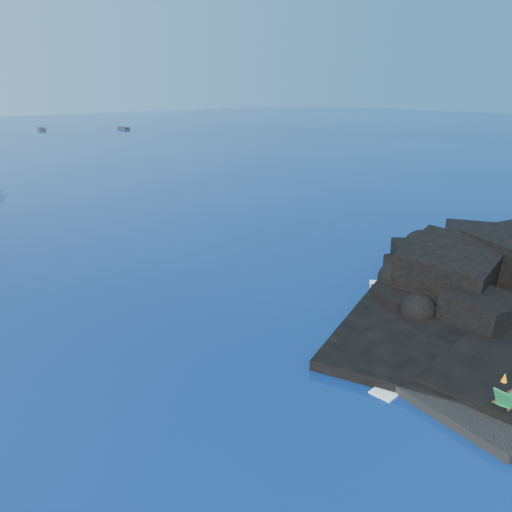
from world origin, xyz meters
The scene contains 8 objects.
ground centered at (0.00, 0.00, 0.00)m, with size 400.00×400.00×0.00m, color #031339.
beach centered at (4.50, 0.50, 0.00)m, with size 8.50×6.00×0.70m, color black.
surf_foam centered at (5.00, 5.00, 0.00)m, with size 10.00×8.00×0.06m, color white, non-canonical shape.
towel centered at (6.51, 1.87, 0.38)m, with size 2.01×0.95×0.05m, color silver.
sunbather centered at (6.51, 1.87, 0.53)m, with size 1.85×0.45×0.25m, color tan, non-canonical shape.
marker_cone centered at (3.39, -0.18, 0.67)m, with size 0.41×0.41×0.63m, color orange.
distant_boat_a centered at (28.13, 131.35, 0.00)m, with size 1.50×4.83×0.64m, color #28282D.
distant_boat_b centered at (45.36, 119.48, 0.00)m, with size 1.42×4.55×0.61m, color black.
Camera 1 is at (-13.92, -6.61, 11.08)m, focal length 35.00 mm.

